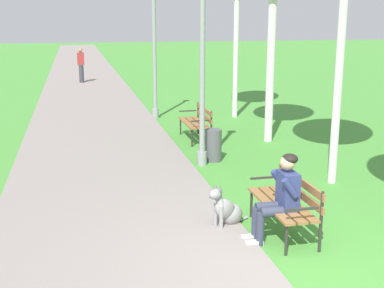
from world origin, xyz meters
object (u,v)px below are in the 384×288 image
Objects in this scene: park_bench_mid at (197,120)px; person_seated_on_near_bench at (280,194)px; park_bench_near at (288,199)px; lamp_post_near at (202,65)px; litter_bin at (213,145)px; lamp_post_mid at (154,46)px; dog_grey at (227,210)px; pedestrian_distant at (81,65)px.

person_seated_on_near_bench is at bearing -92.78° from park_bench_mid.
lamp_post_near reaches higher than park_bench_near.
lamp_post_near is at bearing -140.09° from litter_bin.
lamp_post_mid reaches higher than person_seated_on_near_bench.
park_bench_near is at bearing -84.56° from lamp_post_near.
dog_grey is 1.09× the size of litter_bin.
lamp_post_near is (0.43, 3.27, 1.85)m from dog_grey.
park_bench_mid reaches higher than litter_bin.
lamp_post_mid is at bearing 91.55° from lamp_post_near.
park_bench_mid is 1.96× the size of dog_grey.
lamp_post_near reaches higher than dog_grey.
park_bench_near is 0.37× the size of lamp_post_near.
lamp_post_mid is 2.58× the size of pedestrian_distant.
dog_grey is 0.18× the size of lamp_post_mid.
pedestrian_distant is (-2.54, 14.45, 0.49)m from litter_bin.
person_seated_on_near_bench is 0.76× the size of pedestrian_distant.
person_seated_on_near_bench is 9.43m from lamp_post_mid.
lamp_post_mid is (-0.15, 5.40, 0.10)m from lamp_post_near.
lamp_post_mid reaches higher than litter_bin.
park_bench_near is 0.35× the size of lamp_post_mid.
lamp_post_mid is 5.48m from litter_bin.
litter_bin is (0.46, -5.13, -1.86)m from lamp_post_mid.
pedestrian_distant is (-2.22, 14.72, -1.26)m from lamp_post_near.
person_seated_on_near_bench is 1.64× the size of dog_grey.
lamp_post_near is 14.94m from pedestrian_distant.
park_bench_near is 5.97m from park_bench_mid.
park_bench_mid is at bearing 81.09° from dog_grey.
lamp_post_mid is (-0.29, 9.30, 1.53)m from person_seated_on_near_bench.
park_bench_near is 18.58m from pedestrian_distant.
dog_grey is at bearing -98.91° from park_bench_mid.
lamp_post_mid is 6.09× the size of litter_bin.
park_bench_mid is at bearing -79.29° from lamp_post_mid.
lamp_post_mid is 9.64m from pedestrian_distant.
lamp_post_mid is at bearing 100.71° from park_bench_mid.
dog_grey is 3.78m from lamp_post_near.
lamp_post_near is at bearing 92.11° from person_seated_on_near_bench.
dog_grey is at bearing -84.31° from pedestrian_distant.
litter_bin is (0.75, 3.53, 0.09)m from dog_grey.
person_seated_on_near_bench is at bearing -82.78° from pedestrian_distant.
lamp_post_near is at bearing -88.45° from lamp_post_mid.
lamp_post_near is 1.80m from litter_bin.
lamp_post_mid is at bearing 88.15° from dog_grey.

